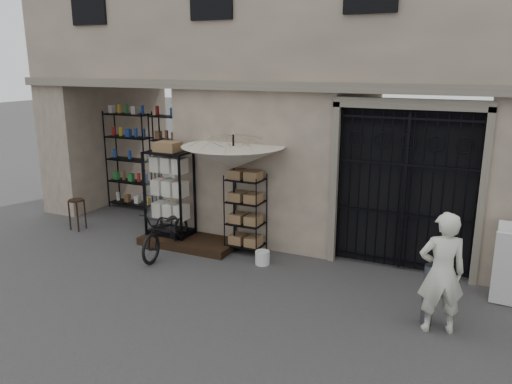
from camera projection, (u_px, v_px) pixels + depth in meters
The scene contains 14 objects.
ground at pixel (264, 298), 8.00m from camera, with size 80.00×80.00×0.00m, color black.
main_building at pixel (344, 21), 10.37m from camera, with size 14.00×4.00×9.00m, color tan.
shop_recess at pixel (141, 156), 11.92m from camera, with size 3.00×1.70×3.00m, color black.
shop_shelving at pixel (153, 163), 12.45m from camera, with size 2.70×0.50×2.50m, color black.
iron_gate at pixel (406, 188), 8.90m from camera, with size 2.50×0.21×3.00m.
step_platform at pixel (189, 242), 10.32m from camera, with size 2.00×0.90×0.15m, color black.
display_cabinet at pixel (169, 198), 10.38m from camera, with size 1.03×0.86×1.91m.
wire_rack at pixel (246, 215), 9.80m from camera, with size 0.77×0.61×1.58m.
market_umbrella at pixel (233, 151), 9.50m from camera, with size 2.28×2.30×2.83m.
white_bucket at pixel (262, 258), 9.33m from camera, with size 0.27×0.27×0.26m, color silver.
bicycle at pixel (168, 253), 9.90m from camera, with size 0.61×0.92×1.75m, color black.
wooden_stool at pixel (77, 214), 11.24m from camera, with size 0.44×0.44×0.70m.
steel_bollard at pixel (428, 295), 7.11m from camera, with size 0.17×0.17×0.91m, color #585C68.
shopkeeper at pixel (436, 330), 7.04m from camera, with size 0.64×1.75×0.42m, color beige.
Camera 1 is at (2.99, -6.67, 3.66)m, focal length 35.00 mm.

